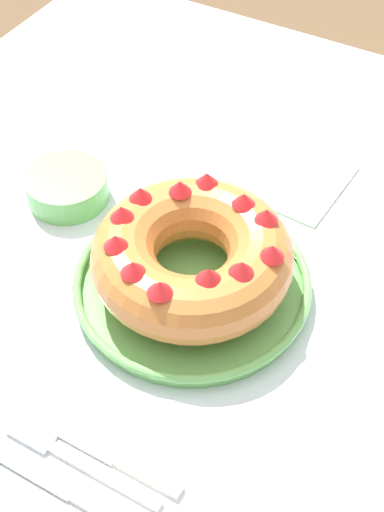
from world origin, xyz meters
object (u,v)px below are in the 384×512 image
(bundt_cake, at_px, (192,255))
(napkin, at_px, (305,183))
(serving_dish, at_px, (192,284))
(serving_knife, at_px, (76,496))
(cake_knife, at_px, (119,460))
(side_bowl, at_px, (67,187))
(fork, at_px, (71,458))

(bundt_cake, xyz_separation_m, napkin, (0.27, -0.05, -0.07))
(serving_dish, bearing_deg, serving_knife, -174.15)
(serving_dish, relative_size, cake_knife, 1.72)
(serving_dish, relative_size, serving_knife, 1.50)
(serving_dish, xyz_separation_m, side_bowl, (0.07, 0.25, 0.01))
(cake_knife, relative_size, side_bowl, 1.50)
(fork, bearing_deg, serving_knife, -139.68)
(serving_knife, bearing_deg, side_bowl, 36.93)
(serving_dish, distance_m, napkin, 0.27)
(serving_dish, xyz_separation_m, serving_knife, (-0.31, -0.03, -0.01))
(serving_dish, bearing_deg, cake_knife, -169.08)
(napkin, bearing_deg, bundt_cake, 169.65)
(bundt_cake, xyz_separation_m, side_bowl, (0.07, 0.25, -0.05))
(serving_dish, xyz_separation_m, cake_knife, (-0.25, -0.05, -0.01))
(fork, xyz_separation_m, napkin, (0.54, -0.05, -0.00))
(napkin, bearing_deg, cake_knife, 179.99)
(bundt_cake, xyz_separation_m, cake_knife, (-0.25, -0.05, -0.07))
(bundt_cake, distance_m, cake_knife, 0.27)
(cake_knife, bearing_deg, serving_dish, 7.19)
(serving_knife, distance_m, side_bowl, 0.47)
(serving_dish, bearing_deg, fork, -179.65)
(napkin, bearing_deg, side_bowl, 123.91)
(serving_dish, height_order, cake_knife, serving_dish)
(serving_dish, height_order, serving_knife, serving_dish)
(serving_dish, distance_m, fork, 0.28)
(cake_knife, height_order, napkin, cake_knife)
(fork, bearing_deg, cake_knife, -65.33)
(cake_knife, distance_m, napkin, 0.52)
(fork, relative_size, serving_knife, 0.94)
(serving_knife, bearing_deg, fork, 42.40)
(serving_dish, distance_m, cake_knife, 0.26)
(bundt_cake, relative_size, cake_knife, 1.41)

